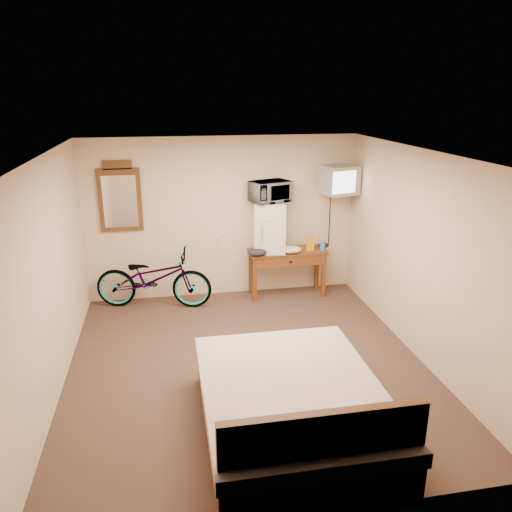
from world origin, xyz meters
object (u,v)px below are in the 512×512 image
at_px(blue_cup, 322,246).
at_px(wall_mirror, 120,198).
at_px(mini_fridge, 270,227).
at_px(bed, 293,410).
at_px(desk, 288,259).
at_px(microwave, 270,191).
at_px(bicycle, 154,278).
at_px(crt_television, 339,180).

height_order(blue_cup, wall_mirror, wall_mirror).
height_order(mini_fridge, bed, mini_fridge).
xyz_separation_m(desk, wall_mirror, (-2.50, 0.27, 1.02)).
bearing_deg(microwave, bed, -118.76).
bearing_deg(desk, wall_mirror, 173.86).
bearing_deg(bicycle, microwave, -74.87).
bearing_deg(mini_fridge, blue_cup, -7.31).
bearing_deg(bed, mini_fridge, 81.68).
relative_size(desk, bicycle, 0.69).
distance_m(desk, blue_cup, 0.58).
height_order(mini_fridge, crt_television, crt_television).
bearing_deg(mini_fridge, bicycle, -176.88).
height_order(mini_fridge, bicycle, mini_fridge).
bearing_deg(blue_cup, crt_television, 17.50).
bearing_deg(crt_television, bed, -114.93).
relative_size(microwave, bed, 0.26).
height_order(blue_cup, bed, bed).
height_order(wall_mirror, bicycle, wall_mirror).
xyz_separation_m(blue_cup, wall_mirror, (-3.04, 0.33, 0.81)).
bearing_deg(bed, wall_mirror, 115.25).
relative_size(crt_television, wall_mirror, 0.61).
xyz_separation_m(microwave, bicycle, (-1.80, -0.10, -1.23)).
bearing_deg(microwave, bicycle, 162.69).
bearing_deg(mini_fridge, crt_television, -1.41).
relative_size(mini_fridge, bicycle, 0.45).
distance_m(blue_cup, bed, 3.60).
relative_size(desk, crt_television, 1.87).
relative_size(blue_cup, bed, 0.06).
bearing_deg(wall_mirror, mini_fridge, -5.80).
height_order(bicycle, bed, bicycle).
bearing_deg(bed, bicycle, 111.42).
distance_m(mini_fridge, bed, 3.55).
xyz_separation_m(mini_fridge, blue_cup, (0.82, -0.11, -0.32)).
height_order(desk, wall_mirror, wall_mirror).
xyz_separation_m(desk, crt_television, (0.79, 0.02, 1.22)).
distance_m(desk, bed, 3.48).
relative_size(microwave, bicycle, 0.33).
bearing_deg(crt_television, blue_cup, -162.50).
bearing_deg(mini_fridge, bed, -98.32).
distance_m(blue_cup, wall_mirror, 3.17).
height_order(microwave, bicycle, microwave).
relative_size(desk, blue_cup, 8.52).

